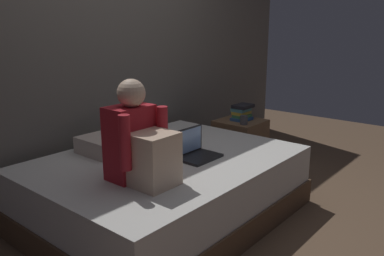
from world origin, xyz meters
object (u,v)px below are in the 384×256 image
object	(u,v)px
bed	(167,188)
pillow	(116,141)
nightstand	(240,144)
laptop	(195,150)
person_sitting	(139,143)
mug	(244,120)
book_stack	(242,112)

from	to	relation	value
bed	pillow	world-z (taller)	pillow
bed	nightstand	bearing A→B (deg)	7.57
nightstand	laptop	size ratio (longest dim) A/B	1.63
laptop	pillow	bearing A→B (deg)	111.96
person_sitting	mug	bearing A→B (deg)	8.69
nightstand	person_sitting	distance (m)	1.84
pillow	mug	size ratio (longest dim) A/B	6.22
laptop	nightstand	bearing A→B (deg)	16.45
bed	book_stack	size ratio (longest dim) A/B	8.91
book_stack	person_sitting	bearing A→B (deg)	-168.21
person_sitting	book_stack	bearing A→B (deg)	11.79
book_stack	mug	size ratio (longest dim) A/B	2.49
nightstand	book_stack	size ratio (longest dim) A/B	2.32
person_sitting	pillow	distance (m)	0.75
laptop	book_stack	bearing A→B (deg)	16.25
person_sitting	pillow	xyz separation A→B (m)	(0.33, 0.64, -0.19)
nightstand	book_stack	world-z (taller)	book_stack
bed	pillow	distance (m)	0.56
book_stack	nightstand	bearing A→B (deg)	-175.34
book_stack	bed	bearing A→B (deg)	-172.48
laptop	mug	world-z (taller)	laptop
laptop	person_sitting	bearing A→B (deg)	-177.66
mug	book_stack	bearing A→B (deg)	38.96
person_sitting	book_stack	size ratio (longest dim) A/B	2.92
laptop	mug	distance (m)	1.05
pillow	book_stack	distance (m)	1.46
person_sitting	mug	xyz separation A→B (m)	(1.61, 0.25, -0.18)
nightstand	mug	size ratio (longest dim) A/B	5.80
nightstand	person_sitting	xyz separation A→B (m)	(-1.74, -0.37, 0.49)
book_stack	mug	bearing A→B (deg)	-141.04
nightstand	laptop	bearing A→B (deg)	-163.55
person_sitting	bed	bearing A→B (deg)	23.69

